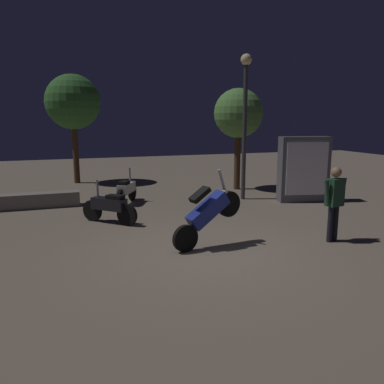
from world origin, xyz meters
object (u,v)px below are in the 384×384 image
at_px(kiosk_billboard, 304,169).
at_px(motorcycle_blue_foreground, 208,213).
at_px(motorcycle_white_parked_right, 127,190).
at_px(motorcycle_black_parked_left, 109,207).
at_px(person_rider_beside, 335,198).
at_px(streetlamp_near, 245,108).

bearing_deg(kiosk_billboard, motorcycle_blue_foreground, 48.02).
bearing_deg(kiosk_billboard, motorcycle_white_parked_right, -2.24).
xyz_separation_m(motorcycle_blue_foreground, kiosk_billboard, (4.61, 3.26, 0.31)).
xyz_separation_m(motorcycle_black_parked_left, kiosk_billboard, (6.32, 0.69, 0.61)).
bearing_deg(kiosk_billboard, person_rider_beside, 76.52).
bearing_deg(kiosk_billboard, motorcycle_black_parked_left, 18.97).
height_order(motorcycle_black_parked_left, streetlamp_near, streetlamp_near).
bearing_deg(person_rider_beside, kiosk_billboard, 143.13).
height_order(motorcycle_black_parked_left, motorcycle_white_parked_right, same).
relative_size(motorcycle_blue_foreground, motorcycle_white_parked_right, 1.09).
xyz_separation_m(motorcycle_blue_foreground, streetlamp_near, (2.93, 4.21, 2.25)).
bearing_deg(streetlamp_near, kiosk_billboard, -29.40).
bearing_deg(person_rider_beside, streetlamp_near, 167.08).
relative_size(person_rider_beside, streetlamp_near, 0.35).
distance_m(motorcycle_black_parked_left, streetlamp_near, 5.54).
bearing_deg(motorcycle_blue_foreground, motorcycle_black_parked_left, 109.58).
relative_size(motorcycle_blue_foreground, kiosk_billboard, 0.78).
xyz_separation_m(motorcycle_blue_foreground, motorcycle_white_parked_right, (-0.89, 4.74, -0.31)).
distance_m(motorcycle_blue_foreground, person_rider_beside, 2.80).
relative_size(motorcycle_black_parked_left, motorcycle_white_parked_right, 0.84).
height_order(motorcycle_blue_foreground, motorcycle_white_parked_right, motorcycle_blue_foreground).
xyz_separation_m(motorcycle_black_parked_left, person_rider_beside, (4.44, -3.11, 0.54)).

